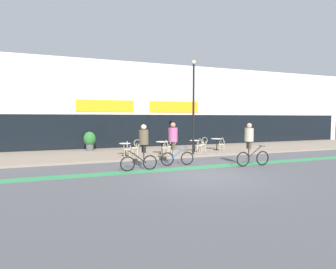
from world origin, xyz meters
The scene contains 20 objects.
ground_plane centered at (0.00, 0.00, 0.00)m, with size 120.00×120.00×0.00m, color #4C4C51.
sidewalk_slab centered at (0.00, 7.25, 0.06)m, with size 40.00×5.50×0.12m, color gray.
storefront_facade centered at (0.00, 11.97, 3.16)m, with size 40.00×4.06×6.36m.
bike_lane_stripe centered at (0.00, 1.76, 0.00)m, with size 36.00×0.70×0.01m, color #2D844C.
bistro_table_0 centered at (-2.04, 5.84, 0.63)m, with size 0.66×0.66×0.71m.
bistro_table_1 centered at (0.15, 5.73, 0.66)m, with size 0.71×0.71×0.75m.
bistro_table_2 centered at (2.51, 6.15, 0.64)m, with size 0.67×0.67×0.73m.
bistro_table_3 centered at (4.27, 6.40, 0.67)m, with size 0.77×0.77×0.77m.
cafe_chair_0_near centered at (-2.05, 5.22, 0.64)m, with size 0.43×0.59×0.90m.
cafe_chair_0_side centered at (-1.42, 5.85, 0.64)m, with size 0.59×0.44×0.90m.
cafe_chair_1_near centered at (0.16, 5.10, 0.64)m, with size 0.43×0.59×0.90m.
cafe_chair_1_side centered at (0.77, 5.73, 0.64)m, with size 0.59×0.43×0.90m.
cafe_chair_2_near centered at (2.51, 5.52, 0.64)m, with size 0.40×0.57×0.90m.
cafe_chair_2_side centered at (3.14, 6.15, 0.64)m, with size 0.58×0.41×0.90m.
cafe_chair_3_near centered at (4.27, 5.78, 0.64)m, with size 0.44×0.59×0.90m.
planter_pot centered at (-3.80, 9.06, 0.81)m, with size 0.79×0.79×1.25m.
lamp_post centered at (1.91, 5.10, 3.29)m, with size 0.26×0.26×5.53m.
cyclist_0 centered at (-0.30, 2.59, 1.22)m, with size 1.64×0.54×2.07m.
cyclist_1 centered at (-1.99, 2.00, 1.16)m, with size 1.65×0.48×2.00m.
cyclist_2 centered at (3.02, 1.21, 1.14)m, with size 1.77×0.48×2.04m.
Camera 1 is at (-4.80, -8.99, 2.28)m, focal length 28.00 mm.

